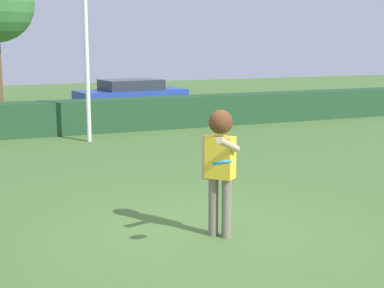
{
  "coord_description": "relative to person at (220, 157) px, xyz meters",
  "views": [
    {
      "loc": [
        -3.25,
        -7.15,
        2.7
      ],
      "look_at": [
        0.09,
        0.75,
        1.15
      ],
      "focal_mm": 53.42,
      "sensor_mm": 36.0,
      "label": 1
    }
  ],
  "objects": [
    {
      "name": "ground_plane",
      "position": [
        -0.08,
        0.25,
        -1.14
      ],
      "size": [
        60.0,
        60.0,
        0.0
      ],
      "primitive_type": "plane",
      "color": "#4A6C32"
    },
    {
      "name": "person",
      "position": [
        0.0,
        0.0,
        0.0
      ],
      "size": [
        0.53,
        0.82,
        1.79
      ],
      "color": "#756C5B",
      "rests_on": "ground"
    },
    {
      "name": "frisbee",
      "position": [
        -0.37,
        -0.82,
        0.11
      ],
      "size": [
        0.24,
        0.23,
        0.1
      ],
      "color": "#268CE5"
    },
    {
      "name": "lamppost",
      "position": [
        0.07,
        8.36,
        2.33
      ],
      "size": [
        0.24,
        0.24,
        6.3
      ],
      "color": "silver",
      "rests_on": "ground"
    },
    {
      "name": "hedge_row",
      "position": [
        -0.08,
        9.91,
        -0.65
      ],
      "size": [
        26.1,
        0.9,
        0.97
      ],
      "primitive_type": "cube",
      "color": "#224729",
      "rests_on": "ground"
    },
    {
      "name": "parked_car_blue",
      "position": [
        3.09,
        14.35,
        -0.45
      ],
      "size": [
        4.37,
        2.2,
        1.25
      ],
      "color": "#263FA5",
      "rests_on": "ground"
    }
  ]
}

